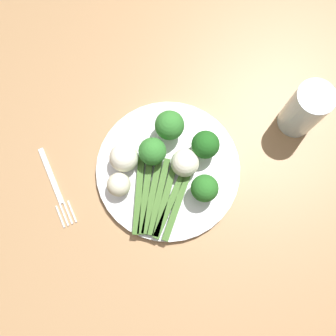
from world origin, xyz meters
TOP-DOWN VIEW (x-y plane):
  - ground_plane at (0.00, 0.00)m, footprint 6.00×6.00m
  - dining_table at (0.00, 0.00)m, footprint 1.16×0.93m
  - plate at (-0.01, 0.02)m, footprint 0.28×0.28m
  - asparagus_bundle at (0.02, 0.07)m, footprint 0.14×0.17m
  - broccoli_near_center at (0.01, -0.01)m, footprint 0.05×0.05m
  - broccoli_left at (-0.03, -0.06)m, footprint 0.06×0.06m
  - broccoli_front at (-0.08, -0.01)m, footprint 0.05×0.05m
  - broccoli_right at (-0.06, 0.07)m, footprint 0.05×0.05m
  - cauliflower_outer_edge at (-0.04, 0.02)m, footprint 0.05×0.05m
  - cauliflower_front_left at (0.07, -0.02)m, footprint 0.05×0.05m
  - cauliflower_mid at (0.09, 0.03)m, footprint 0.04×0.04m
  - fork at (0.21, 0.00)m, footprint 0.05×0.17m
  - water_glass at (-0.28, -0.03)m, footprint 0.07×0.07m

SIDE VIEW (x-z plane):
  - ground_plane at x=0.00m, z-range -0.02..0.00m
  - dining_table at x=0.00m, z-range 0.26..0.98m
  - fork at x=0.21m, z-range 0.72..0.73m
  - plate at x=-0.01m, z-range 0.72..0.74m
  - asparagus_bundle at x=0.02m, z-range 0.74..0.75m
  - cauliflower_mid at x=0.09m, z-range 0.74..0.78m
  - cauliflower_outer_edge at x=-0.04m, z-range 0.74..0.79m
  - cauliflower_front_left at x=0.07m, z-range 0.74..0.79m
  - broccoli_right at x=-0.06m, z-range 0.74..0.80m
  - broccoli_near_center at x=0.01m, z-range 0.74..0.81m
  - broccoli_front at x=-0.08m, z-range 0.74..0.81m
  - broccoli_left at x=-0.03m, z-range 0.74..0.81m
  - water_glass at x=-0.28m, z-range 0.72..0.84m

